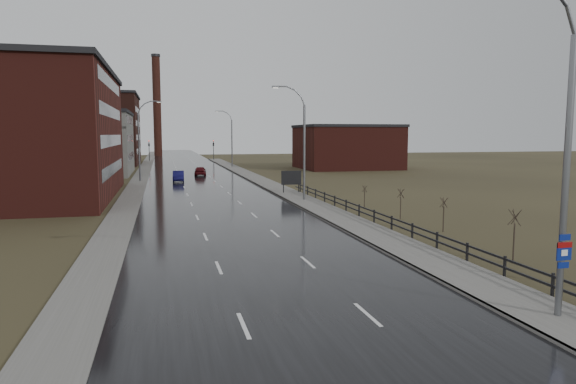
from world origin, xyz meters
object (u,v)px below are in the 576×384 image
streetlight_main (560,152)px  car_near (178,176)px  car_far (200,171)px  billboard (291,178)px

streetlight_main → car_near: 60.15m
car_near → car_far: car_far is taller
streetlight_main → car_near: size_ratio=2.72×
streetlight_main → billboard: size_ratio=4.63×
car_near → car_far: (3.78, 9.87, 0.01)m
billboard → car_far: (-8.04, 28.28, -1.01)m
billboard → car_near: bearing=122.7°
car_near → car_far: size_ratio=1.02×
billboard → car_near: 21.90m
streetlight_main → billboard: streetlight_main is taller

